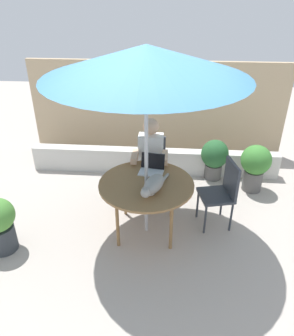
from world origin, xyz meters
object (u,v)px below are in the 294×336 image
Objects in this scene: chair_occupied at (151,162)px; person_seated at (150,157)px; laptop at (152,166)px; potted_plant_by_chair at (255,165)px; chair_empty at (223,189)px; patio_umbrella at (146,61)px; patio_table at (146,187)px; cat at (153,185)px; potted_plant_near_fence at (214,157)px.

person_seated is (-0.00, -0.16, 0.17)m from chair_occupied.
laptop reaches higher than potted_plant_by_chair.
patio_umbrella is at bearing -166.92° from chair_empty.
potted_plant_by_chair reaches higher than patio_table.
chair_occupied is (0.00, 0.85, -1.60)m from patio_umbrella.
cat is 0.92× the size of potted_plant_near_fence.
person_seated is at bearing -144.25° from potted_plant_near_fence.
patio_umbrella is 1.81m from chair_occupied.
patio_table is 0.99m from chair_empty.
chair_empty is at bearing -5.03° from laptop.
chair_empty is 0.94m from laptop.
chair_occupied is at bearing 146.44° from chair_empty.
potted_plant_near_fence is at bearing 88.72° from chair_empty.
patio_umbrella is 1.87m from chair_empty.
chair_occupied is 1.13m from potted_plant_near_fence.
chair_empty reaches higher than cat.
patio_table is 0.24m from cat.
patio_table is 0.50× the size of patio_umbrella.
potted_plant_by_chair is (0.59, 0.87, -0.10)m from chair_empty.
potted_plant_near_fence is (0.89, 1.57, -0.42)m from cat.
patio_umbrella is 3.45× the size of potted_plant_near_fence.
patio_umbrella is 2.53× the size of chair_occupied.
cat is (0.09, -0.18, -1.33)m from patio_umbrella.
potted_plant_by_chair is (1.55, 0.24, -0.10)m from chair_occupied.
chair_occupied is 2.72× the size of laptop.
person_seated is at bearing 95.90° from cat.
patio_table is 1.73m from potted_plant_near_fence.
patio_umbrella reaches higher than potted_plant_near_fence.
chair_occupied is 1.14m from chair_empty.
patio_table reaches higher than potted_plant_near_fence.
chair_occupied is at bearing 90.00° from patio_umbrella.
patio_table is at bearing 0.00° from patio_umbrella.
laptop is 1.73m from potted_plant_by_chair.
cat is (0.09, -0.18, 0.13)m from patio_table.
chair_occupied is 1.57m from potted_plant_by_chair.
potted_plant_near_fence is (0.98, 1.40, -0.29)m from patio_table.
chair_empty is 1.48× the size of cat.
patio_table is 0.32m from laptop.
patio_table is 1.72× the size of potted_plant_near_fence.
cat is 1.97m from potted_plant_by_chair.
laptop is 0.45× the size of potted_plant_by_chair.
patio_table is 1.55× the size of potted_plant_by_chair.
laptop reaches higher than chair_empty.
patio_table is at bearing -124.97° from potted_plant_near_fence.
potted_plant_near_fence is (0.03, 1.18, -0.15)m from chair_empty.
laptop is 1.49m from potted_plant_near_fence.
chair_empty is 1.08m from person_seated.
chair_occupied is 1.36× the size of potted_plant_near_fence.
patio_umbrella is at bearing 117.06° from cat.
person_seated is (-0.95, 0.47, 0.17)m from chair_empty.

